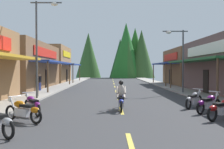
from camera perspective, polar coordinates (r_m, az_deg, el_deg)
The scene contains 17 objects.
ground at distance 23.62m, azimuth 0.97°, elevation -4.10°, with size 10.73×78.33×0.10m, color #38383A.
sidewalk_left at distance 24.33m, azimuth -14.54°, elevation -3.73°, with size 2.26×78.33×0.12m, color #9E9991.
sidewalk_right at distance 24.64m, azimuth 16.28°, elevation -3.68°, with size 2.26×78.33×0.12m, color #9E9991.
centerline_dashes at distance 27.84m, azimuth 0.75°, elevation -3.18°, with size 0.16×56.60×0.01m.
storefront_left_middle at distance 29.62m, azimuth -21.76°, elevation 1.85°, with size 9.32×13.47×5.01m.
storefront_left_far at distance 42.07m, azimuth -16.14°, elevation 2.21°, with size 10.52×9.36×5.80m.
storefront_right_far at distance 35.65m, azimuth 18.85°, elevation 1.63°, with size 9.04×9.79×4.85m.
streetlamp_left at distance 18.41m, azimuth -15.94°, elevation 8.35°, with size 2.18×0.30×6.92m.
streetlamp_right at distance 22.49m, azimuth 15.04°, elevation 5.09°, with size 2.18×0.30×5.54m.
motorcycle_parked_right_3 at distance 11.63m, azimuth 24.04°, elevation -7.08°, with size 1.87×1.22×1.04m.
motorcycle_parked_right_4 at distance 13.15m, azimuth 21.25°, elevation -6.10°, with size 1.75×1.40×1.04m.
motorcycle_parked_right_5 at distance 14.55m, azimuth 18.23°, elevation -5.38°, with size 1.48×1.68×1.04m.
motorcycle_parked_left_3 at distance 10.78m, azimuth -19.63°, elevation -7.70°, with size 1.89×1.19×1.04m.
motorcycle_parked_left_4 at distance 12.39m, azimuth -17.80°, elevation -6.53°, with size 1.34×1.79×1.04m.
rider_cruising_lead at distance 13.05m, azimuth 2.08°, elevation -5.34°, with size 0.60×2.14×1.57m.
pedestrian_waiting at distance 24.56m, azimuth -16.20°, elevation -1.48°, with size 0.34×0.56×1.73m.
treeline_backdrop at distance 63.15m, azimuth 3.23°, elevation 4.66°, with size 20.25×11.13×13.67m.
Camera 1 is at (-0.59, 0.66, 2.15)m, focal length 39.97 mm.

